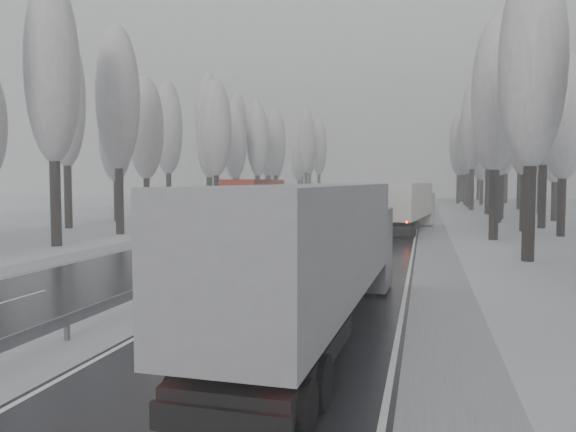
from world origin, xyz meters
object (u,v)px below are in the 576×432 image
at_px(truck_grey_tarp, 322,247).
at_px(box_truck_distant, 397,199).
at_px(truck_red_white, 257,205).
at_px(truck_blue_box, 360,209).
at_px(truck_red_red, 254,201).
at_px(truck_cream_box, 410,203).

relative_size(truck_grey_tarp, box_truck_distant, 2.47).
relative_size(truck_grey_tarp, truck_red_white, 1.08).
bearing_deg(truck_blue_box, truck_red_red, 158.09).
distance_m(truck_cream_box, truck_red_white, 13.35).
xyz_separation_m(truck_red_white, truck_red_red, (-0.49, 0.69, 0.33)).
relative_size(truck_grey_tarp, truck_blue_box, 1.11).
bearing_deg(truck_red_white, truck_grey_tarp, -62.34).
relative_size(truck_grey_tarp, truck_red_red, 0.95).
relative_size(truck_blue_box, truck_red_white, 0.98).
height_order(truck_grey_tarp, truck_blue_box, truck_grey_tarp).
xyz_separation_m(truck_grey_tarp, truck_red_white, (-11.40, 31.01, -0.20)).
bearing_deg(truck_red_red, truck_red_white, -59.65).
bearing_deg(truck_grey_tarp, truck_blue_box, 95.92).
height_order(truck_grey_tarp, box_truck_distant, truck_grey_tarp).
distance_m(truck_cream_box, truck_red_red, 13.69).
distance_m(truck_grey_tarp, box_truck_distant, 85.61).
relative_size(truck_cream_box, truck_red_red, 0.93).
xyz_separation_m(box_truck_distant, truck_red_red, (-9.93, -53.87, 1.37)).
bearing_deg(truck_cream_box, truck_grey_tarp, -85.52).
height_order(truck_cream_box, box_truck_distant, truck_cream_box).
xyz_separation_m(truck_cream_box, box_truck_distant, (-3.52, 51.36, -1.19)).
height_order(truck_grey_tarp, truck_red_white, truck_grey_tarp).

